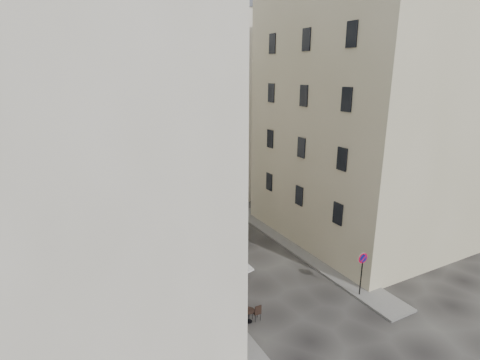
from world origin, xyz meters
TOP-DOWN VIEW (x-y plane):
  - ground at (0.00, 0.00)m, footprint 90.00×90.00m
  - sidewalk_left at (-4.50, 4.00)m, footprint 2.00×22.00m
  - sidewalk_right at (4.50, 3.00)m, footprint 2.00×18.00m
  - building_left at (-10.50, 3.00)m, footprint 12.20×16.20m
  - building_right at (10.50, 3.50)m, footprint 12.20×14.20m
  - building_back at (-1.00, 19.00)m, footprint 18.20×10.20m
  - cafe_storefront at (-4.32, 1.00)m, footprint 1.74×7.30m
  - stone_steps at (0.00, 12.57)m, footprint 9.00×3.15m
  - bollard_near at (-3.25, -1.00)m, footprint 0.12×0.12m
  - bollard_mid at (-3.25, 2.50)m, footprint 0.12×0.12m
  - bollard_far at (-3.25, 6.00)m, footprint 0.12×0.12m
  - no_parking_sign at (3.83, -3.42)m, footprint 0.63×0.11m
  - bistro_table_a at (-3.00, -2.43)m, footprint 1.29×0.60m
  - bistro_table_b at (-3.09, -0.27)m, footprint 1.27×0.59m
  - bistro_table_c at (-2.93, 1.12)m, footprint 1.35×0.63m
  - bistro_table_d at (-2.70, 3.37)m, footprint 1.17×0.55m
  - bistro_table_e at (-3.23, 3.78)m, footprint 1.13×0.53m
  - pedestrian at (-1.87, 3.00)m, footprint 0.65×0.45m

SIDE VIEW (x-z plane):
  - ground at x=0.00m, z-range 0.00..0.00m
  - sidewalk_left at x=-4.50m, z-range 0.00..0.12m
  - sidewalk_right at x=4.50m, z-range 0.00..0.12m
  - stone_steps at x=0.00m, z-range 0.00..0.80m
  - bistro_table_e at x=-3.23m, z-range 0.01..0.80m
  - bistro_table_d at x=-2.70m, z-range 0.01..0.83m
  - bistro_table_b at x=-3.09m, z-range 0.01..0.90m
  - bistro_table_a at x=-3.00m, z-range 0.01..0.91m
  - bistro_table_c at x=-2.93m, z-range 0.01..0.96m
  - bollard_near at x=-3.25m, z-range 0.04..1.02m
  - bollard_mid at x=-3.25m, z-range 0.04..1.02m
  - bollard_far at x=-3.25m, z-range 0.04..1.02m
  - pedestrian at x=-1.87m, z-range 0.00..1.68m
  - cafe_storefront at x=-4.32m, z-range 0.13..3.63m
  - no_parking_sign at x=3.83m, z-range 0.57..3.32m
  - building_right at x=10.50m, z-range 0.01..18.61m
  - building_back at x=-1.00m, z-range 0.01..18.61m
  - building_left at x=-10.50m, z-range 0.01..20.61m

